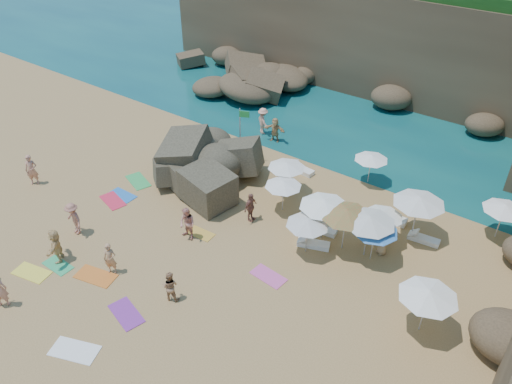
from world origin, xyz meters
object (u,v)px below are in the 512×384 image
Objects in this scene: parasol_1 at (287,165)px; parasol_2 at (369,219)px; person_stand_2 at (263,121)px; parasol_0 at (371,157)px; person_stand_5 at (275,130)px; flag_pole at (242,128)px; rock_outcrop at (197,171)px; lounger_0 at (389,218)px; person_stand_1 at (170,286)px; person_stand_4 at (383,242)px; person_stand_0 at (32,170)px; person_stand_3 at (251,207)px.

parasol_2 is at bearing -20.16° from parasol_1.
person_stand_2 is (-5.28, 5.15, -0.91)m from parasol_1.
parasol_0 is 1.17× the size of person_stand_5.
flag_pole is at bearing 133.79° from person_stand_2.
lounger_0 is at bearing 11.43° from rock_outcrop.
person_stand_1 is (-5.57, -11.09, 0.63)m from lounger_0.
person_stand_4 is at bearing -1.55° from rock_outcrop.
person_stand_2 is at bearing 147.03° from parasol_2.
person_stand_1 is at bearing -87.48° from parasol_1.
lounger_0 is at bearing 143.94° from person_stand_4.
parasol_2 reaches higher than rock_outcrop.
person_stand_0 is (-12.68, -8.08, -0.90)m from parasol_1.
person_stand_5 is at bearing 130.11° from parasol_1.
person_stand_1 is 16.20m from person_stand_2.
person_stand_5 reaches higher than lounger_0.
person_stand_1 is at bearing -54.46° from rock_outcrop.
person_stand_2 is at bearing 153.69° from person_stand_5.
flag_pole is at bearing 161.44° from parasol_1.
parasol_0 is (9.21, 5.13, 1.74)m from rock_outcrop.
person_stand_1 is at bearing -67.48° from flag_pole.
parasol_1 reaches higher than person_stand_0.
person_stand_3 is (-0.53, 6.68, 0.08)m from person_stand_1.
person_stand_3 is (-6.10, -4.41, 0.72)m from lounger_0.
person_stand_5 is at bearing 155.26° from lounger_0.
flag_pole reaches higher than rock_outcrop.
parasol_1 is 6.54m from parasol_2.
flag_pole reaches higher than parasol_0.
person_stand_0 reaches higher than person_stand_3.
parasol_2 is at bearing -150.34° from person_stand_1.
person_stand_2 is (-8.71, 1.32, -0.77)m from parasol_0.
flag_pole is at bearing -104.25° from person_stand_5.
rock_outcrop is 6.36m from person_stand_5.
person_stand_4 is at bearing -15.55° from flag_pole.
parasol_1 is 7.44m from person_stand_2.
rock_outcrop is at bearing 114.62° from person_stand_2.
person_stand_2 is at bearing -93.38° from person_stand_1.
person_stand_3 is (-3.51, -7.16, -0.88)m from parasol_0.
person_stand_1 is at bearing -126.27° from parasol_2.
parasol_2 is 6.45m from person_stand_3.
flag_pole is 4.06m from person_stand_2.
person_stand_5 is (-7.43, 0.92, -0.88)m from parasol_0.
flag_pole is at bearing 61.69° from rock_outcrop.
person_stand_0 is 15.49m from person_stand_5.
parasol_1 is at bearing -174.34° from lounger_0.
person_stand_2 is at bearing -170.75° from person_stand_4.
person_stand_2 is 1.34m from person_stand_5.
lounger_0 is at bearing -1.96° from flag_pole.
lounger_0 is 0.95× the size of person_stand_0.
person_stand_0 is (-16.10, -11.92, -0.77)m from parasol_0.
person_stand_0 is at bearing -147.49° from parasol_1.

